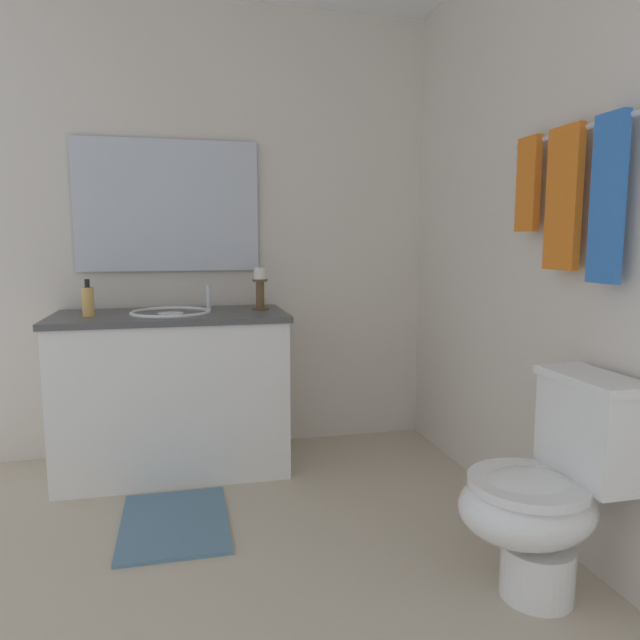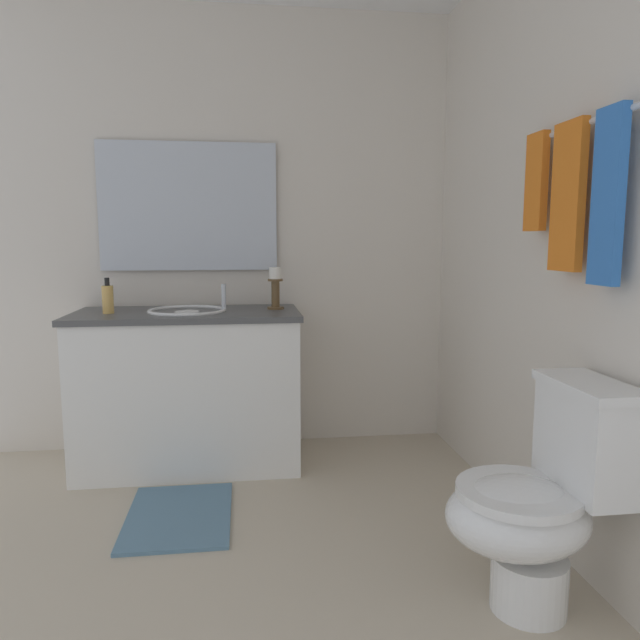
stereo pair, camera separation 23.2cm
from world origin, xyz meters
name	(u,v)px [view 1 (the left image)]	position (x,y,z in m)	size (l,w,h in m)	color
floor	(226,585)	(0.00, 0.00, -0.01)	(2.85, 2.62, 0.02)	beige
wall_back	(574,229)	(0.00, 1.31, 1.23)	(2.85, 0.04, 2.45)	silver
wall_left	(202,233)	(-1.42, 0.00, 1.23)	(0.04, 2.62, 2.45)	silver
vanity_cabinet	(173,392)	(-1.10, -0.18, 0.41)	(0.58, 1.16, 0.82)	white
sink_basin	(171,321)	(-1.10, -0.18, 0.78)	(0.40, 0.40, 0.24)	white
mirror	(168,206)	(-1.38, -0.18, 1.37)	(0.02, 0.97, 0.70)	silver
candle_holder_tall	(260,288)	(-1.15, 0.28, 0.93)	(0.09, 0.09, 0.22)	brown
soap_bottle	(88,301)	(-1.07, -0.56, 0.89)	(0.06, 0.06, 0.18)	#E5B259
toilet	(546,492)	(0.32, 1.03, 0.37)	(0.39, 0.54, 0.75)	white
towel_bar	(572,131)	(0.04, 1.25, 1.57)	(0.02, 0.02, 0.68)	silver
towel_near_vanity	(528,184)	(-0.19, 1.23, 1.40)	(0.13, 0.03, 0.37)	orange
towel_center	(564,199)	(0.04, 1.23, 1.33)	(0.17, 0.03, 0.51)	orange
towel_near_corner	(608,199)	(0.27, 1.23, 1.32)	(0.13, 0.03, 0.54)	blue
bath_mat	(175,522)	(-0.47, -0.18, 0.01)	(0.60, 0.44, 0.02)	slate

